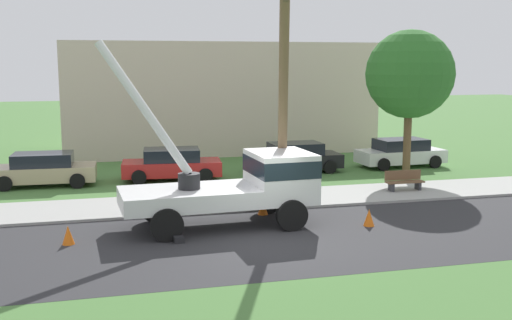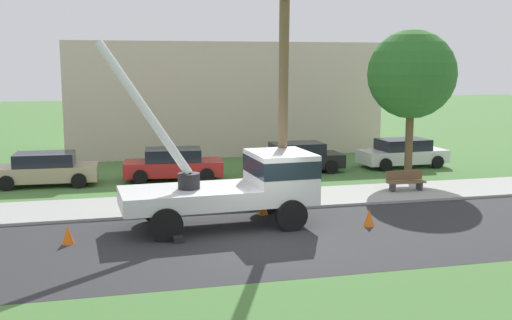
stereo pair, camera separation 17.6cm
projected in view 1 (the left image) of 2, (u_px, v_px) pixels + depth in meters
name	position (u px, v px, depth m)	size (l,w,h in m)	color
ground_plane	(202.00, 172.00, 30.10)	(120.00, 120.00, 0.00)	#477538
road_asphalt	(268.00, 240.00, 18.63)	(80.00, 7.01, 0.01)	#2B2B2D
sidewalk_strip	(232.00, 201.00, 23.54)	(80.00, 3.28, 0.10)	#9E9E99
utility_truck	(243.00, 182.00, 20.21)	(6.88, 3.21, 5.98)	silver
leaning_utility_pole	(283.00, 90.00, 20.44)	(1.25, 3.75, 8.53)	brown
traffic_cone_ahead	(369.00, 218.00, 20.16)	(0.36, 0.36, 0.56)	orange
traffic_cone_behind	(68.00, 235.00, 18.12)	(0.36, 0.36, 0.56)	orange
traffic_cone_curbside	(263.00, 207.00, 21.68)	(0.36, 0.36, 0.56)	orange
parked_sedan_tan	(43.00, 169.00, 26.67)	(4.47, 2.14, 1.42)	tan
parked_sedan_red	(172.00, 164.00, 28.02)	(4.55, 2.29, 1.42)	#B21E1E
parked_sedan_black	(295.00, 157.00, 30.08)	(4.41, 2.03, 1.42)	black
parked_sedan_white	(401.00, 153.00, 31.57)	(4.48, 2.15, 1.42)	silver
park_bench	(404.00, 181.00, 25.32)	(1.60, 0.45, 0.90)	brown
roadside_tree_near	(410.00, 75.00, 28.29)	(4.04, 4.04, 6.76)	brown
lowrise_building_backdrop	(219.00, 97.00, 37.19)	(18.00, 6.00, 6.40)	beige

